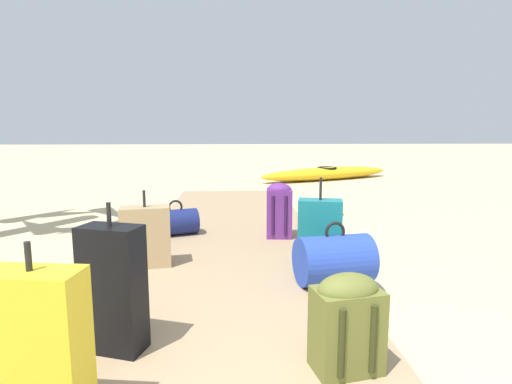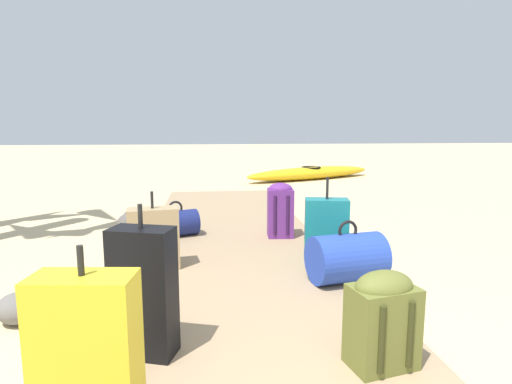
{
  "view_description": "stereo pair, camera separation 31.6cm",
  "coord_description": "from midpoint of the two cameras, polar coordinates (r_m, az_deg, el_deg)",
  "views": [
    {
      "loc": [
        0.05,
        -0.75,
        1.27
      ],
      "look_at": [
        0.29,
        3.93,
        0.55
      ],
      "focal_mm": 28.95,
      "sensor_mm": 36.0,
      "label": 1
    },
    {
      "loc": [
        -0.26,
        -0.72,
        1.27
      ],
      "look_at": [
        0.29,
        3.93,
        0.55
      ],
      "focal_mm": 28.95,
      "sensor_mm": 36.0,
      "label": 2
    }
  ],
  "objects": [
    {
      "name": "suitcase_tan",
      "position": [
        3.69,
        -12.63,
        -6.04
      ],
      "size": [
        0.45,
        0.28,
        0.67
      ],
      "color": "tan",
      "rests_on": "boardwalk"
    },
    {
      "name": "duffel_bag_navy",
      "position": [
        4.72,
        -9.14,
        -4.13
      ],
      "size": [
        0.55,
        0.44,
        0.4
      ],
      "color": "navy",
      "rests_on": "boardwalk"
    },
    {
      "name": "boardwalk",
      "position": [
        4.48,
        -1.47,
        -7.2
      ],
      "size": [
        1.87,
        7.14,
        0.08
      ],
      "primitive_type": "cube",
      "color": "tan",
      "rests_on": "ground"
    },
    {
      "name": "duffel_bag_blue",
      "position": [
        3.31,
        13.49,
        -9.08
      ],
      "size": [
        0.62,
        0.47,
        0.49
      ],
      "color": "#2847B7",
      "rests_on": "boardwalk"
    },
    {
      "name": "rock_right_far",
      "position": [
        5.69,
        10.49,
        -3.55
      ],
      "size": [
        0.23,
        0.24,
        0.14
      ],
      "primitive_type": "ellipsoid",
      "rotation": [
        0.0,
        0.0,
        1.24
      ],
      "color": "slate",
      "rests_on": "ground"
    },
    {
      "name": "suitcase_teal",
      "position": [
        3.84,
        11.13,
        -5.15
      ],
      "size": [
        0.43,
        0.28,
        0.76
      ],
      "color": "#197A7F",
      "rests_on": "boardwalk"
    },
    {
      "name": "backpack_olive",
      "position": [
        2.2,
        16.71,
        -16.66
      ],
      "size": [
        0.36,
        0.29,
        0.5
      ],
      "color": "olive",
      "rests_on": "boardwalk"
    },
    {
      "name": "rock_left_far",
      "position": [
        3.3,
        -28.7,
        -13.12
      ],
      "size": [
        0.37,
        0.35,
        0.2
      ],
      "primitive_type": "ellipsoid",
      "rotation": [
        0.0,
        0.0,
        2.76
      ],
      "color": "slate",
      "rests_on": "ground"
    },
    {
      "name": "rock_left_mid",
      "position": [
        5.32,
        -14.95,
        -4.0
      ],
      "size": [
        0.41,
        0.4,
        0.25
      ],
      "primitive_type": "ellipsoid",
      "rotation": [
        0.0,
        0.0,
        2.51
      ],
      "color": "#5B5651",
      "rests_on": "ground"
    },
    {
      "name": "kayak",
      "position": [
        10.51,
        10.61,
        2.53
      ],
      "size": [
        3.7,
        2.19,
        0.32
      ],
      "color": "gold",
      "rests_on": "ground"
    },
    {
      "name": "backpack_purple",
      "position": [
        4.56,
        5.2,
        -2.34
      ],
      "size": [
        0.29,
        0.29,
        0.6
      ],
      "color": "#6B2D84",
      "rests_on": "boardwalk"
    },
    {
      "name": "suitcase_black",
      "position": [
        2.34,
        -15.45,
        -12.82
      ],
      "size": [
        0.36,
        0.27,
        0.81
      ],
      "color": "black",
      "rests_on": "boardwalk"
    },
    {
      "name": "ground_plane",
      "position": [
        3.81,
        -1.2,
        -10.73
      ],
      "size": [
        60.0,
        60.0,
        0.0
      ],
      "primitive_type": "plane",
      "color": "#D1BA8C"
    },
    {
      "name": "suitcase_yellow",
      "position": [
        1.85,
        -23.54,
        -19.73
      ],
      "size": [
        0.4,
        0.23,
        0.78
      ],
      "color": "gold",
      "rests_on": "boardwalk"
    },
    {
      "name": "rock_right_near",
      "position": [
        6.24,
        11.94,
        -2.08
      ],
      "size": [
        0.4,
        0.41,
        0.24
      ],
      "primitive_type": "ellipsoid",
      "rotation": [
        0.0,
        0.0,
        1.16
      ],
      "color": "slate",
      "rests_on": "ground"
    }
  ]
}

